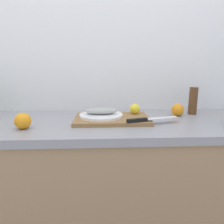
{
  "coord_description": "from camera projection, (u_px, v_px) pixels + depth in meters",
  "views": [
    {
      "loc": [
        0.06,
        -1.11,
        1.19
      ],
      "look_at": [
        0.11,
        -0.0,
        0.95
      ],
      "focal_mm": 32.98,
      "sensor_mm": 36.0,
      "label": 1
    }
  ],
  "objects": [
    {
      "name": "cutting_board",
      "position": [
        112.0,
        119.0,
        1.14
      ],
      "size": [
        0.41,
        0.27,
        0.02
      ],
      "primitive_type": "cube",
      "color": "olive",
      "rests_on": "kitchen_counter"
    },
    {
      "name": "pepper_mill",
      "position": [
        193.0,
        101.0,
        1.29
      ],
      "size": [
        0.05,
        0.05,
        0.17
      ],
      "primitive_type": "cylinder",
      "color": "brown",
      "rests_on": "kitchen_counter"
    },
    {
      "name": "orange_1",
      "position": [
        178.0,
        110.0,
        1.25
      ],
      "size": [
        0.07,
        0.07,
        0.07
      ],
      "primitive_type": "sphere",
      "color": "orange",
      "rests_on": "kitchen_counter"
    },
    {
      "name": "orange_0",
      "position": [
        23.0,
        121.0,
        0.99
      ],
      "size": [
        0.08,
        0.08,
        0.08
      ],
      "primitive_type": "sphere",
      "color": "orange",
      "rests_on": "kitchen_counter"
    },
    {
      "name": "kitchen_counter",
      "position": [
        93.0,
        193.0,
        1.24
      ],
      "size": [
        2.0,
        0.6,
        0.9
      ],
      "color": "#9E7A56",
      "rests_on": "ground_plane"
    },
    {
      "name": "lemon_0",
      "position": [
        135.0,
        109.0,
        1.22
      ],
      "size": [
        0.06,
        0.06,
        0.06
      ],
      "primitive_type": "sphere",
      "color": "yellow",
      "rests_on": "cutting_board"
    },
    {
      "name": "white_plate",
      "position": [
        101.0,
        115.0,
        1.15
      ],
      "size": [
        0.24,
        0.24,
        0.01
      ],
      "primitive_type": "cylinder",
      "color": "white",
      "rests_on": "cutting_board"
    },
    {
      "name": "chef_knife",
      "position": [
        146.0,
        119.0,
        1.06
      ],
      "size": [
        0.29,
        0.11,
        0.02
      ],
      "rotation": [
        0.0,
        0.0,
        0.28
      ],
      "color": "silver",
      "rests_on": "cutting_board"
    },
    {
      "name": "back_wall",
      "position": [
        93.0,
        59.0,
        1.39
      ],
      "size": [
        3.2,
        0.05,
        2.5
      ],
      "primitive_type": "cube",
      "color": "white",
      "rests_on": "ground_plane"
    },
    {
      "name": "fish_fillet",
      "position": [
        101.0,
        111.0,
        1.15
      ],
      "size": [
        0.18,
        0.08,
        0.04
      ],
      "primitive_type": "ellipsoid",
      "color": "#999E99",
      "rests_on": "white_plate"
    }
  ]
}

